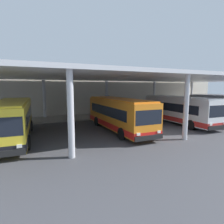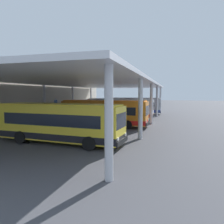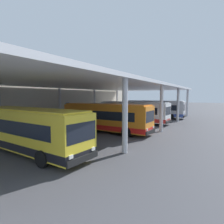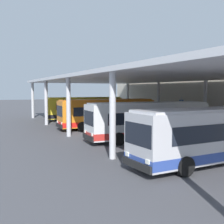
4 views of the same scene
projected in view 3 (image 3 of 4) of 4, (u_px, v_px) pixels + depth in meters
name	position (u px, v px, depth m)	size (l,w,h in m)	color
ground_plane	(140.00, 129.00, 22.48)	(200.00, 200.00, 0.00)	#47474C
platform_kerb	(68.00, 122.00, 28.41)	(42.00, 4.50, 0.18)	gray
station_building_facade	(53.00, 99.00, 29.75)	(48.00, 1.60, 7.11)	beige
canopy_shelter	(102.00, 87.00, 24.79)	(40.00, 17.00, 5.55)	silver
bus_nearest_bay	(28.00, 130.00, 13.22)	(3.17, 10.66, 3.17)	yellow
bus_second_bay	(106.00, 117.00, 20.82)	(2.87, 10.58, 3.17)	orange
bus_middle_bay	(134.00, 112.00, 27.82)	(3.08, 10.64, 3.17)	white
bus_far_bay	(154.00, 109.00, 34.32)	(3.11, 10.65, 3.17)	#B7B7BC
bench_waiting	(80.00, 116.00, 30.87)	(1.80, 0.45, 0.92)	#383D47
trash_bin	(90.00, 115.00, 33.12)	(0.52, 0.52, 0.98)	#33383D
banner_sign	(67.00, 110.00, 26.97)	(0.70, 0.12, 3.20)	#B2B2B7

